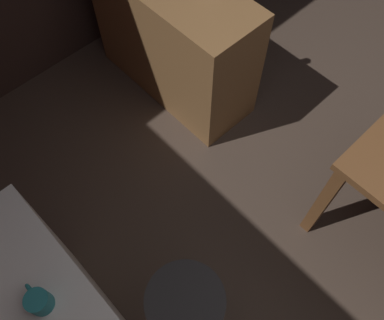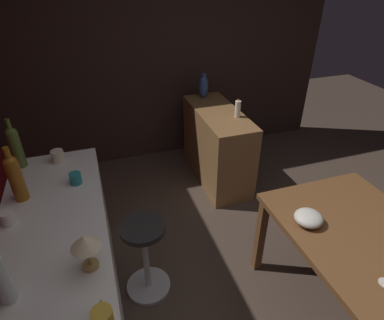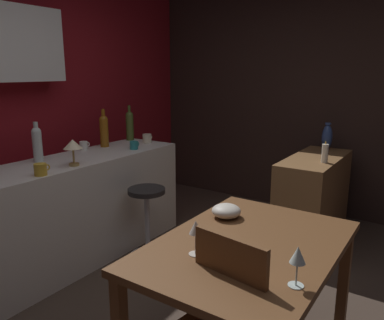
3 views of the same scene
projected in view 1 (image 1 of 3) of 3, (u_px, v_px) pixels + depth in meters
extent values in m
plane|color=#47382D|center=(359.00, 288.00, 2.21)|extent=(9.00, 9.00, 0.00)
cube|color=brown|center=(323.00, 201.00, 2.08)|extent=(0.06, 0.06, 0.70)
cube|color=olive|center=(175.00, 39.00, 2.57)|extent=(1.10, 0.44, 0.82)
cylinder|color=#262323|center=(185.00, 301.00, 1.57)|extent=(0.32, 0.32, 0.04)
cylinder|color=silver|center=(186.00, 314.00, 1.85)|extent=(0.04, 0.04, 0.60)
cylinder|color=teal|center=(39.00, 302.00, 1.27)|extent=(0.08, 0.08, 0.08)
torus|color=teal|center=(30.00, 290.00, 1.29)|extent=(0.05, 0.01, 0.05)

